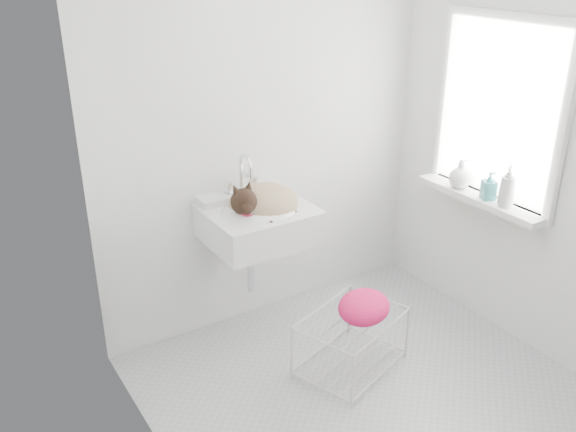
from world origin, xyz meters
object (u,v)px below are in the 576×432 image
sink (258,208)px  cat (261,202)px  bottle_c (459,187)px  bottle_a (504,206)px  wire_rack (351,345)px  bottle_b (487,199)px

sink → cat: 0.05m
bottle_c → cat: bearing=163.2°
bottle_a → bottle_c: bottle_a is taller
bottle_a → bottle_c: bearing=90.0°
cat → bottle_c: (1.20, -0.36, -0.04)m
wire_rack → bottle_b: bottle_b is taller
cat → bottle_b: size_ratio=2.61×
cat → bottle_c: bearing=-15.6°
bottle_a → bottle_b: size_ratio=1.23×
sink → bottle_a: size_ratio=2.89×
cat → wire_rack: 0.96m
wire_rack → bottle_c: size_ratio=3.20×
cat → bottle_a: (1.20, -0.71, -0.04)m
sink → bottle_a: (1.21, -0.73, 0.00)m
sink → wire_rack: (0.26, -0.57, -0.70)m
sink → bottle_b: size_ratio=3.57×
wire_rack → bottle_c: bottle_c is taller
bottle_b → cat: bearing=153.9°
wire_rack → bottle_c: bearing=11.1°
bottle_a → bottle_b: bearing=90.0°
sink → bottle_c: (1.21, -0.38, 0.00)m
bottle_b → bottle_c: bottle_c is taller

